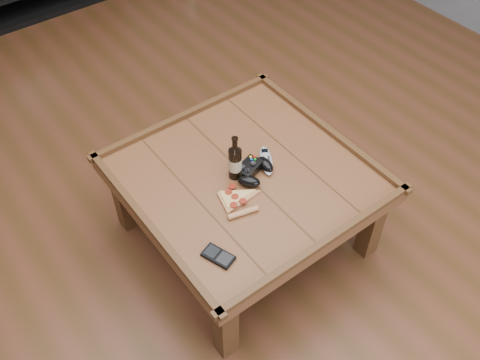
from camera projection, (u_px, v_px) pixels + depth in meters
ground at (245, 236)px, 2.68m from camera, size 6.00×6.00×0.00m
coffee_table at (245, 184)px, 2.39m from camera, size 1.03×1.03×0.48m
beer_bottle at (235, 161)px, 2.28m from camera, size 0.06×0.06×0.23m
game_controller at (254, 171)px, 2.33m from camera, size 0.20×0.17×0.06m
pizza_slice at (236, 200)px, 2.24m from camera, size 0.20×0.27×0.02m
smartphone at (218, 256)px, 2.05m from camera, size 0.10×0.14×0.02m
remote_control at (266, 160)px, 2.39m from camera, size 0.14×0.19×0.03m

